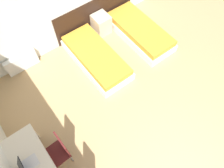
# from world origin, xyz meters

# --- Properties ---
(wall_back) EXTENTS (5.77, 0.05, 2.70)m
(wall_back) POSITION_xyz_m (0.00, 4.62, 1.35)
(wall_back) COLOR silver
(wall_back) RESTS_ON ground_plane
(headboard_panel) EXTENTS (2.45, 0.03, 0.91)m
(headboard_panel) POSITION_xyz_m (1.01, 4.59, 0.46)
(headboard_panel) COLOR black
(headboard_panel) RESTS_ON ground_plane
(bed_near_window) EXTENTS (0.90, 1.99, 0.36)m
(bed_near_window) POSITION_xyz_m (0.28, 3.56, 0.18)
(bed_near_window) COLOR silver
(bed_near_window) RESTS_ON ground_plane
(bed_near_door) EXTENTS (0.90, 1.99, 0.36)m
(bed_near_door) POSITION_xyz_m (1.74, 3.56, 0.18)
(bed_near_door) COLOR silver
(bed_near_door) RESTS_ON ground_plane
(nightstand) EXTENTS (0.42, 0.43, 0.55)m
(nightstand) POSITION_xyz_m (1.01, 4.34, 0.28)
(nightstand) COLOR beige
(nightstand) RESTS_ON ground_plane
(radiator) EXTENTS (0.80, 0.12, 0.47)m
(radiator) POSITION_xyz_m (-1.28, 4.50, 0.23)
(radiator) COLOR silver
(radiator) RESTS_ON ground_plane
(chair_near_laptop) EXTENTS (0.43, 0.43, 0.95)m
(chair_near_laptop) POSITION_xyz_m (-1.63, 2.01, 0.52)
(chair_near_laptop) COLOR #511919
(chair_near_laptop) RESTS_ON ground_plane
(laptop) EXTENTS (0.32, 0.22, 0.31)m
(laptop) POSITION_xyz_m (-2.16, 2.06, 0.79)
(laptop) COLOR silver
(laptop) RESTS_ON desk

